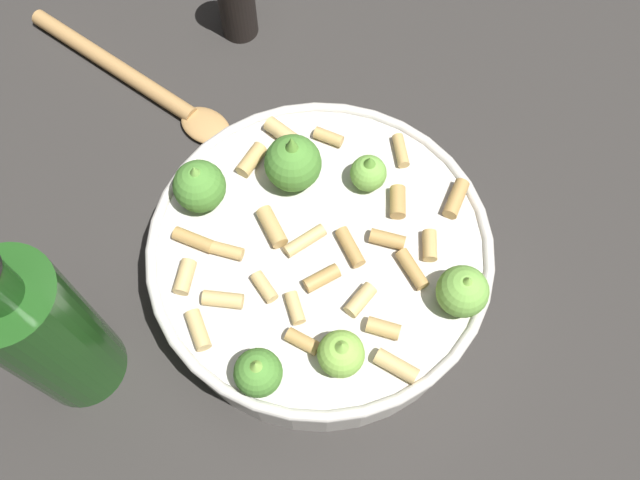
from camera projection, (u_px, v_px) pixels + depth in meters
name	position (u px, v px, depth m)	size (l,w,h in m)	color
ground_plane	(320.00, 276.00, 0.57)	(2.40, 2.40, 0.00)	#2D2B28
cooking_pan	(319.00, 258.00, 0.54)	(0.27, 0.27, 0.12)	beige
pepper_shaker	(236.00, 0.00, 0.65)	(0.04, 0.04, 0.08)	black
olive_oil_bottle	(45.00, 332.00, 0.46)	(0.07, 0.07, 0.21)	#1E4C19
wooden_spoon	(139.00, 82.00, 0.65)	(0.14, 0.23, 0.02)	#B2844C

